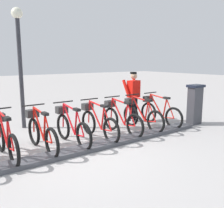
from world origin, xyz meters
The scene contains 12 objects.
ground_plane centered at (0.00, 0.00, 0.00)m, with size 60.00×60.00×0.00m, color #A9A3A0.
dock_rail_base centered at (0.00, 0.00, 0.05)m, with size 0.44×7.70×0.10m, color #47474C.
payment_kiosk centered at (0.05, -4.28, 0.67)m, with size 0.36×0.52×1.28m.
bike_docked_0 centered at (0.62, -3.25, 0.43)m, with size 1.72×0.54×1.02m.
bike_docked_1 centered at (0.62, -2.48, 0.43)m, with size 1.72×0.54×1.02m.
bike_docked_2 centered at (0.62, -1.72, 0.43)m, with size 1.72×0.54×1.02m.
bike_docked_3 centered at (0.62, -0.95, 0.43)m, with size 1.72×0.54×1.02m.
bike_docked_4 centered at (0.62, -0.18, 0.43)m, with size 1.72×0.54×1.02m.
bike_docked_5 centered at (0.62, 0.59, 0.43)m, with size 1.72×0.54×1.02m.
bike_docked_6 centered at (0.62, 1.35, 0.43)m, with size 1.72×0.54×1.02m.
worker_near_rack centered at (1.52, -2.95, 0.91)m, with size 0.49×0.67×1.66m.
lamp_post centered at (2.82, 0.33, 2.34)m, with size 0.32×0.32×3.52m.
Camera 1 is at (-4.73, 2.45, 2.05)m, focal length 39.73 mm.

